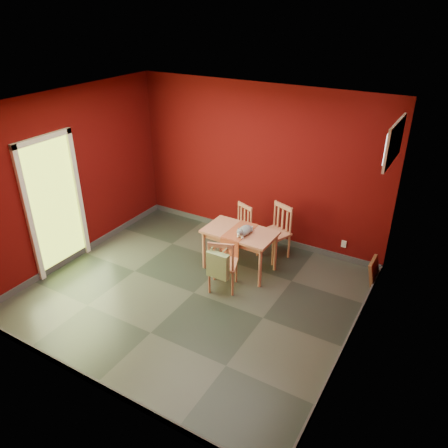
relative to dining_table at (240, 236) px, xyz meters
The scene contains 13 objects.
ground 1.11m from the dining_table, 106.64° to the right, with size 4.50×4.50×0.00m, color #2D342D.
room_shell 1.09m from the dining_table, 106.64° to the right, with size 4.50×4.50×4.50m.
doorway 2.86m from the dining_table, 152.51° to the right, with size 0.06×1.01×2.13m.
window 2.63m from the dining_table, ahead, with size 0.05×0.90×0.50m.
outlet_plate 1.75m from the dining_table, 39.27° to the left, with size 0.08×0.01×0.12m, color silver.
dining_table is the anchor object (origin of this frame).
table_runner 0.11m from the dining_table, 90.00° to the right, with size 0.32×0.65×0.33m.
chair_far_left 0.65m from the dining_table, 119.59° to the left, with size 0.49×0.49×0.81m.
chair_far_right 0.74m from the dining_table, 63.83° to the left, with size 0.55×0.55×0.91m.
chair_near 0.62m from the dining_table, 86.00° to the right, with size 0.51×0.51×0.85m.
tote_bag 0.80m from the dining_table, 83.84° to the right, with size 0.33×0.19×0.46m.
cat 0.21m from the dining_table, 25.52° to the right, with size 0.19×0.36×0.18m, color slate, non-canonical shape.
picture_frame 2.08m from the dining_table, 19.78° to the left, with size 0.13×0.39×0.39m.
Camera 1 is at (3.01, -4.27, 3.84)m, focal length 35.00 mm.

